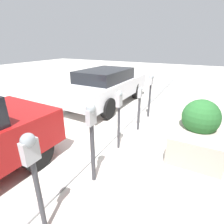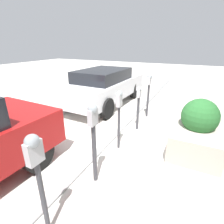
{
  "view_description": "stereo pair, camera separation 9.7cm",
  "coord_description": "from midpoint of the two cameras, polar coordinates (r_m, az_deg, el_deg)",
  "views": [
    {
      "loc": [
        -3.33,
        -1.86,
        2.41
      ],
      "look_at": [
        0.0,
        -0.09,
        0.93
      ],
      "focal_mm": 28.0,
      "sensor_mm": 36.0,
      "label": 1
    },
    {
      "loc": [
        -3.38,
        -1.77,
        2.41
      ],
      "look_at": [
        0.0,
        -0.09,
        0.93
      ],
      "focal_mm": 28.0,
      "sensor_mm": 36.0,
      "label": 2
    }
  ],
  "objects": [
    {
      "name": "parking_meter_farthest",
      "position": [
        6.0,
        11.48,
        7.76
      ],
      "size": [
        0.19,
        0.16,
        1.47
      ],
      "color": "#38383D",
      "rests_on": "ground_plane"
    },
    {
      "name": "ground_plane",
      "position": [
        4.52,
        -1.67,
        -10.8
      ],
      "size": [
        40.0,
        40.0,
        0.0
      ],
      "primitive_type": "plane",
      "color": "beige"
    },
    {
      "name": "parking_meter_second",
      "position": [
        2.99,
        -7.0,
        -6.43
      ],
      "size": [
        0.2,
        0.17,
        1.52
      ],
      "color": "#38383D",
      "rests_on": "ground_plane"
    },
    {
      "name": "parking_meter_middle",
      "position": [
        3.97,
        1.61,
        0.92
      ],
      "size": [
        0.17,
        0.14,
        1.45
      ],
      "color": "#38383D",
      "rests_on": "ground_plane"
    },
    {
      "name": "curb_strip",
      "position": [
        4.54,
        -2.58,
        -10.34
      ],
      "size": [
        19.0,
        0.16,
        0.04
      ],
      "color": "gray",
      "rests_on": "ground_plane"
    },
    {
      "name": "parking_meter_nearest",
      "position": [
        2.29,
        -24.49,
        -15.95
      ],
      "size": [
        0.2,
        0.17,
        1.51
      ],
      "color": "#38383D",
      "rests_on": "ground_plane"
    },
    {
      "name": "parked_car_middle",
      "position": [
        7.26,
        -2.8,
        8.6
      ],
      "size": [
        4.46,
        1.87,
        1.46
      ],
      "rotation": [
        0.0,
        0.0,
        -0.03
      ],
      "color": "silver",
      "rests_on": "ground_plane"
    },
    {
      "name": "parking_meter_fourth",
      "position": [
        5.03,
        8.09,
        2.98
      ],
      "size": [
        0.15,
        0.13,
        1.3
      ],
      "color": "#38383D",
      "rests_on": "ground_plane"
    },
    {
      "name": "planter_box",
      "position": [
        4.53,
        25.43,
        -5.78
      ],
      "size": [
        1.65,
        1.08,
        1.28
      ],
      "color": "#B2A899",
      "rests_on": "ground_plane"
    }
  ]
}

